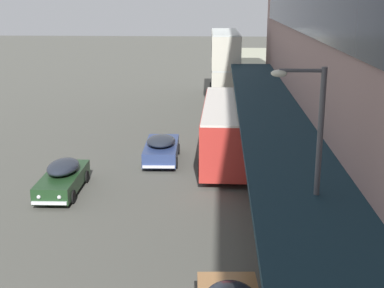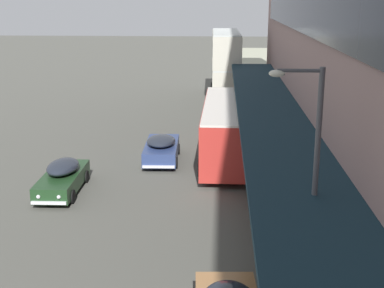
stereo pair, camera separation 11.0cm
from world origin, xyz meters
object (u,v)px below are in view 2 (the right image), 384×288
(transit_bus_kerbside_rear, at_px, (225,127))
(sedan_second_near, at_px, (162,148))
(transit_bus_kerbside_front, at_px, (226,63))
(fire_hydrant, at_px, (293,229))
(sedan_trailing_mid, at_px, (63,177))
(street_lamp, at_px, (310,177))

(transit_bus_kerbside_rear, distance_m, sedan_second_near, 3.90)
(transit_bus_kerbside_front, relative_size, transit_bus_kerbside_rear, 0.92)
(transit_bus_kerbside_rear, xyz_separation_m, fire_hydrant, (2.65, -10.96, -1.40))
(sedan_second_near, bearing_deg, sedan_trailing_mid, -128.86)
(sedan_second_near, bearing_deg, fire_hydrant, -58.19)
(sedan_second_near, relative_size, street_lamp, 0.65)
(sedan_trailing_mid, bearing_deg, transit_bus_kerbside_rear, 37.65)
(transit_bus_kerbside_front, bearing_deg, street_lamp, -86.39)
(transit_bus_kerbside_front, height_order, street_lamp, street_lamp)
(street_lamp, bearing_deg, transit_bus_kerbside_rear, 98.17)
(fire_hydrant, bearing_deg, transit_bus_kerbside_front, 94.88)
(sedan_trailing_mid, xyz_separation_m, sedan_second_near, (4.27, 5.30, 0.00))
(transit_bus_kerbside_front, relative_size, street_lamp, 1.40)
(transit_bus_kerbside_front, relative_size, fire_hydrant, 14.62)
(sedan_second_near, bearing_deg, transit_bus_kerbside_rear, 12.50)
(transit_bus_kerbside_front, distance_m, transit_bus_kerbside_rear, 18.97)
(sedan_trailing_mid, height_order, sedan_second_near, sedan_trailing_mid)
(street_lamp, bearing_deg, transit_bus_kerbside_front, 93.61)
(sedan_second_near, height_order, fire_hydrant, sedan_second_near)
(street_lamp, bearing_deg, sedan_second_near, 111.34)
(transit_bus_kerbside_front, xyz_separation_m, transit_bus_kerbside_rear, (-0.10, -18.91, -1.44))
(sedan_second_near, distance_m, street_lamp, 16.74)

